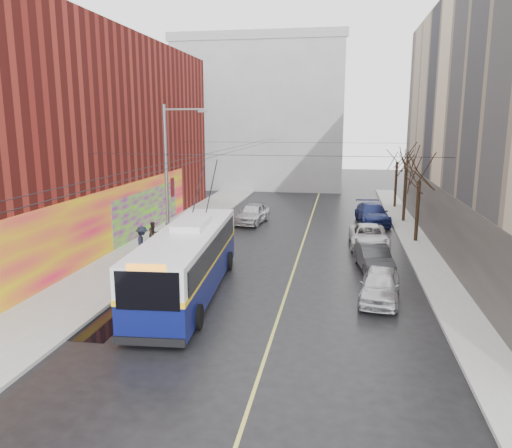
{
  "coord_description": "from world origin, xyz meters",
  "views": [
    {
      "loc": [
        3.87,
        -18.12,
        7.98
      ],
      "look_at": [
        -0.37,
        6.77,
        2.82
      ],
      "focal_mm": 35.0,
      "sensor_mm": 36.0,
      "label": 1
    }
  ],
  "objects": [
    {
      "name": "trolleybus",
      "position": [
        -3.07,
        3.58,
        1.64
      ],
      "size": [
        3.56,
        12.55,
        5.88
      ],
      "rotation": [
        0.0,
        0.0,
        0.07
      ],
      "color": "#090F47",
      "rests_on": "ground"
    },
    {
      "name": "tree_near",
      "position": [
        9.0,
        16.0,
        4.98
      ],
      "size": [
        3.2,
        3.2,
        6.4
      ],
      "color": "black",
      "rests_on": "ground"
    },
    {
      "name": "pedestrian_b",
      "position": [
        -7.83,
        11.49,
        0.95
      ],
      "size": [
        0.93,
        0.98,
        1.6
      ],
      "primitive_type": "imported",
      "rotation": [
        0.0,
        0.0,
        1.0
      ],
      "color": "black",
      "rests_on": "sidewalk_left"
    },
    {
      "name": "catenary_wires",
      "position": [
        -2.54,
        14.77,
        6.25
      ],
      "size": [
        18.0,
        60.0,
        0.22
      ],
      "color": "black"
    },
    {
      "name": "streetlight_pole",
      "position": [
        -6.14,
        10.0,
        4.85
      ],
      "size": [
        2.65,
        0.6,
        9.0
      ],
      "color": "slate",
      "rests_on": "ground"
    },
    {
      "name": "parked_car_b",
      "position": [
        5.8,
        8.93,
        0.71
      ],
      "size": [
        2.14,
        4.51,
        1.43
      ],
      "primitive_type": "imported",
      "rotation": [
        0.0,
        0.0,
        0.15
      ],
      "color": "#262729",
      "rests_on": "ground"
    },
    {
      "name": "tree_mid",
      "position": [
        9.0,
        23.0,
        5.25
      ],
      "size": [
        3.2,
        3.2,
        6.68
      ],
      "color": "black",
      "rests_on": "ground"
    },
    {
      "name": "parked_car_a",
      "position": [
        5.8,
        4.12,
        0.73
      ],
      "size": [
        2.24,
        4.47,
        1.46
      ],
      "primitive_type": "imported",
      "rotation": [
        0.0,
        0.0,
        -0.12
      ],
      "color": "#B2B2B7",
      "rests_on": "ground"
    },
    {
      "name": "pedestrian_a",
      "position": [
        -6.72,
        11.24,
        0.98
      ],
      "size": [
        0.54,
        0.69,
        1.67
      ],
      "primitive_type": "imported",
      "rotation": [
        0.0,
        0.0,
        1.3
      ],
      "color": "black",
      "rests_on": "sidewalk_left"
    },
    {
      "name": "sidewalk_left",
      "position": [
        -8.0,
        12.0,
        0.07
      ],
      "size": [
        4.0,
        60.0,
        0.15
      ],
      "primitive_type": "cube",
      "color": "gray",
      "rests_on": "ground"
    },
    {
      "name": "building_far",
      "position": [
        -6.0,
        44.99,
        9.02
      ],
      "size": [
        20.5,
        12.1,
        18.0
      ],
      "color": "gray",
      "rests_on": "ground"
    },
    {
      "name": "sidewalk_right",
      "position": [
        9.0,
        12.0,
        0.07
      ],
      "size": [
        2.0,
        60.0,
        0.15
      ],
      "primitive_type": "cube",
      "color": "gray",
      "rests_on": "ground"
    },
    {
      "name": "pigeons_flying",
      "position": [
        -2.43,
        10.34,
        6.77
      ],
      "size": [
        3.43,
        3.5,
        2.25
      ],
      "color": "slate"
    },
    {
      "name": "parked_car_c",
      "position": [
        5.8,
        14.18,
        0.72
      ],
      "size": [
        2.53,
        5.24,
        1.44
      ],
      "primitive_type": "imported",
      "rotation": [
        0.0,
        0.0,
        0.03
      ],
      "color": "silver",
      "rests_on": "ground"
    },
    {
      "name": "building_left",
      "position": [
        -15.99,
        13.99,
        6.99
      ],
      "size": [
        12.11,
        36.0,
        14.0
      ],
      "color": "#601713",
      "rests_on": "ground"
    },
    {
      "name": "pedestrian_c",
      "position": [
        -7.39,
        8.56,
        1.12
      ],
      "size": [
        1.09,
        1.41,
        1.93
      ],
      "primitive_type": "imported",
      "rotation": [
        0.0,
        0.0,
        1.91
      ],
      "color": "black",
      "rests_on": "sidewalk_left"
    },
    {
      "name": "following_car",
      "position": [
        -3.01,
        20.6,
        0.8
      ],
      "size": [
        2.52,
        4.94,
        1.61
      ],
      "primitive_type": "imported",
      "rotation": [
        0.0,
        0.0,
        -0.14
      ],
      "color": "#B2B3B7",
      "rests_on": "ground"
    },
    {
      "name": "lane_line",
      "position": [
        1.5,
        14.0,
        0.0
      ],
      "size": [
        0.12,
        50.0,
        0.01
      ],
      "primitive_type": "cube",
      "color": "#BFB74C",
      "rests_on": "ground"
    },
    {
      "name": "puddle",
      "position": [
        -5.73,
        -0.35,
        0.0
      ],
      "size": [
        2.42,
        3.81,
        0.01
      ],
      "primitive_type": "cube",
      "color": "black",
      "rests_on": "ground"
    },
    {
      "name": "ground",
      "position": [
        0.0,
        0.0,
        0.0
      ],
      "size": [
        140.0,
        140.0,
        0.0
      ],
      "primitive_type": "plane",
      "color": "black",
      "rests_on": "ground"
    },
    {
      "name": "parked_car_d",
      "position": [
        6.47,
        22.19,
        0.8
      ],
      "size": [
        2.89,
        5.76,
        1.61
      ],
      "primitive_type": "imported",
      "rotation": [
        0.0,
        0.0,
        0.12
      ],
      "color": "navy",
      "rests_on": "ground"
    },
    {
      "name": "tree_far",
      "position": [
        9.0,
        30.0,
        5.14
      ],
      "size": [
        3.2,
        3.2,
        6.57
      ],
      "color": "black",
      "rests_on": "ground"
    }
  ]
}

